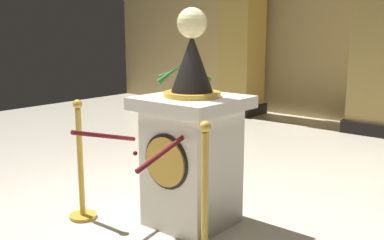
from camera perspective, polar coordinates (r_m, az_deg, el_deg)
ground_plane at (r=3.80m, az=-3.24°, el=-14.16°), size 12.89×12.89×0.00m
pedestal_clock at (r=3.76m, az=-0.04°, el=-3.13°), size 0.78×0.78×1.81m
stanchion_near at (r=4.08m, az=-13.81°, el=-7.05°), size 0.24×0.24×1.06m
stanchion_far at (r=3.23m, az=1.62°, el=-11.88°), size 0.24×0.24×1.03m
velvet_rope at (r=3.49m, az=-7.21°, el=-2.79°), size 0.73×0.70×0.22m
column_left at (r=8.86m, az=6.45°, el=13.46°), size 0.78×0.78×3.97m
column_centre_rear at (r=7.76m, az=22.71°, el=12.98°), size 0.78×0.78×3.97m
potted_palm_left at (r=7.00m, az=-0.94°, el=1.18°), size 0.90×0.79×1.18m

